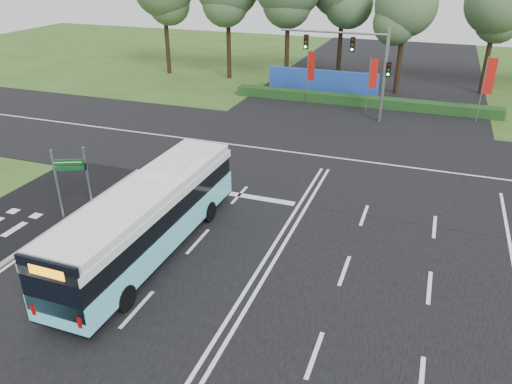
% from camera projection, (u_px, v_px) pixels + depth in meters
% --- Properties ---
extents(ground, '(120.00, 120.00, 0.00)m').
position_uv_depth(ground, '(268.00, 256.00, 21.29)').
color(ground, '#31511B').
rests_on(ground, ground).
extents(road_main, '(20.00, 120.00, 0.04)m').
position_uv_depth(road_main, '(268.00, 256.00, 21.28)').
color(road_main, black).
rests_on(road_main, ground).
extents(road_cross, '(120.00, 14.00, 0.05)m').
position_uv_depth(road_cross, '(329.00, 157.00, 31.42)').
color(road_cross, black).
rests_on(road_cross, ground).
extents(kerb_strip, '(0.25, 18.00, 0.12)m').
position_uv_depth(kerb_strip, '(28.00, 247.00, 21.84)').
color(kerb_strip, gray).
rests_on(kerb_strip, ground).
extents(city_bus, '(2.61, 11.75, 3.37)m').
position_uv_depth(city_bus, '(149.00, 217.00, 20.86)').
color(city_bus, '#6BE0F7').
rests_on(city_bus, ground).
extents(pedestrian_signal, '(0.27, 0.40, 3.06)m').
position_uv_depth(pedestrian_signal, '(86.00, 173.00, 25.06)').
color(pedestrian_signal, gray).
rests_on(pedestrian_signal, ground).
extents(street_sign, '(1.29, 0.65, 3.59)m').
position_uv_depth(street_sign, '(63.00, 176.00, 23.28)').
color(street_sign, gray).
rests_on(street_sign, ground).
extents(banner_flag_left, '(0.65, 0.19, 4.44)m').
position_uv_depth(banner_flag_left, '(310.00, 69.00, 41.45)').
color(banner_flag_left, gray).
rests_on(banner_flag_left, ground).
extents(banner_flag_mid, '(0.63, 0.17, 4.32)m').
position_uv_depth(banner_flag_mid, '(372.00, 77.00, 39.32)').
color(banner_flag_mid, gray).
rests_on(banner_flag_mid, ground).
extents(banner_flag_right, '(0.73, 0.10, 4.93)m').
position_uv_depth(banner_flag_right, '(488.00, 81.00, 36.51)').
color(banner_flag_right, gray).
rests_on(banner_flag_right, ground).
extents(traffic_light_gantry, '(8.41, 0.28, 7.00)m').
position_uv_depth(traffic_light_gantry, '(361.00, 58.00, 36.53)').
color(traffic_light_gantry, gray).
rests_on(traffic_light_gantry, ground).
extents(hedge, '(22.00, 1.20, 0.80)m').
position_uv_depth(hedge, '(362.00, 101.00, 41.83)').
color(hedge, '#173513').
rests_on(hedge, ground).
extents(blue_hoarding, '(10.00, 0.30, 2.20)m').
position_uv_depth(blue_hoarding, '(322.00, 82.00, 44.87)').
color(blue_hoarding, '#1E44A7').
rests_on(blue_hoarding, ground).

